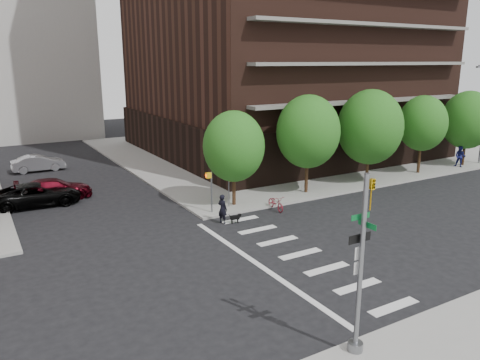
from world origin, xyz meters
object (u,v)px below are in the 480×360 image
(parked_car_maroon, at_px, (54,189))
(traffic_signal, at_px, (360,279))
(dog_walker, at_px, (223,209))
(pedestrian_far, at_px, (460,157))
(parked_car_black, at_px, (38,194))
(parked_car_silver, at_px, (38,163))
(scooter, at_px, (276,203))

(parked_car_maroon, bearing_deg, traffic_signal, -163.10)
(dog_walker, distance_m, pedestrian_far, 25.21)
(dog_walker, bearing_deg, parked_car_black, 23.70)
(traffic_signal, distance_m, parked_car_silver, 33.92)
(parked_car_silver, distance_m, scooter, 22.70)
(parked_car_maroon, relative_size, parked_car_silver, 1.15)
(traffic_signal, bearing_deg, dog_walker, 80.44)
(parked_car_black, xyz_separation_m, parked_car_maroon, (1.20, 1.02, -0.04))
(scooter, bearing_deg, parked_car_silver, 125.96)
(traffic_signal, xyz_separation_m, dog_walker, (2.27, 13.49, -1.81))
(parked_car_maroon, xyz_separation_m, pedestrian_far, (32.89, -8.21, 0.37))
(traffic_signal, xyz_separation_m, scooter, (6.44, 13.99, -2.22))
(parked_car_black, distance_m, dog_walker, 12.90)
(parked_car_black, relative_size, dog_walker, 3.11)
(dog_walker, bearing_deg, traffic_signal, 150.14)
(parked_car_black, height_order, scooter, parked_car_black)
(traffic_signal, bearing_deg, pedestrian_far, 29.64)
(parked_car_silver, relative_size, pedestrian_far, 2.31)
(traffic_signal, bearing_deg, parked_car_silver, 98.88)
(traffic_signal, height_order, parked_car_black, traffic_signal)
(traffic_signal, relative_size, scooter, 3.26)
(traffic_signal, height_order, dog_walker, traffic_signal)
(parked_car_black, distance_m, parked_car_maroon, 1.57)
(scooter, xyz_separation_m, dog_walker, (-4.17, -0.50, 0.40))
(parked_car_silver, xyz_separation_m, scooter, (11.67, -19.47, -0.24))
(parked_car_maroon, bearing_deg, parked_car_black, 134.23)
(dog_walker, bearing_deg, parked_car_maroon, 16.70)
(parked_car_silver, distance_m, dog_walker, 21.33)
(scooter, distance_m, pedestrian_far, 21.03)
(parked_car_black, bearing_deg, parked_car_silver, -5.63)
(parked_car_black, bearing_deg, traffic_signal, -161.48)
(parked_car_black, xyz_separation_m, scooter, (13.13, -8.78, -0.28))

